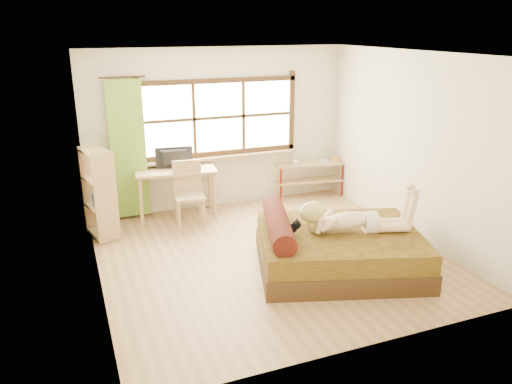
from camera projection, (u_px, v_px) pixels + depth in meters
name	position (u px, v px, depth m)	size (l,w,h in m)	color
floor	(270.00, 255.00, 6.91)	(4.50, 4.50, 0.00)	#9E754C
ceiling	(272.00, 54.00, 6.05)	(4.50, 4.50, 0.00)	white
wall_back	(219.00, 129.00, 8.47)	(4.50, 4.50, 0.00)	silver
wall_front	(368.00, 221.00, 4.50)	(4.50, 4.50, 0.00)	silver
wall_left	(90.00, 180.00, 5.71)	(4.50, 4.50, 0.00)	silver
wall_right	(413.00, 146.00, 7.26)	(4.50, 4.50, 0.00)	silver
window	(219.00, 120.00, 8.39)	(2.80, 0.16, 1.46)	#FFEDBF
curtain	(128.00, 150.00, 7.89)	(0.55, 0.10, 2.20)	#5E9829
bed	(335.00, 248.00, 6.47)	(2.45, 2.18, 0.78)	black
woman	(354.00, 209.00, 6.31)	(1.44, 0.41, 0.62)	beige
kitten	(286.00, 228.00, 6.20)	(0.31, 0.12, 0.25)	black
desk	(176.00, 176.00, 8.12)	(1.35, 0.74, 0.80)	tan
monitor	(174.00, 158.00, 8.07)	(0.61, 0.08, 0.35)	black
chair	(188.00, 189.00, 7.89)	(0.50, 0.50, 1.01)	tan
pipe_shelf	(311.00, 171.00, 9.17)	(1.32, 0.53, 0.73)	tan
cup	(296.00, 162.00, 9.00)	(0.11, 0.11, 0.09)	gray
book	(320.00, 161.00, 9.18)	(0.16, 0.21, 0.02)	gray
bookshelf	(99.00, 193.00, 7.33)	(0.46, 0.65, 1.34)	tan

